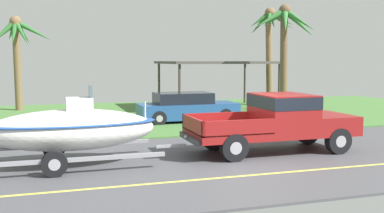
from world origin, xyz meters
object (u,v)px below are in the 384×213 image
at_px(parked_sedan_near, 186,108).
at_px(palm_tree_mid, 285,33).
at_px(palm_tree_near_left, 16,41).
at_px(palm_tree_near_right, 270,35).
at_px(pickup_truck_towing, 281,119).
at_px(boat_on_trailer, 71,129).
at_px(carport_awning, 216,64).

xyz_separation_m(parked_sedan_near, palm_tree_mid, (5.41, 0.65, 3.56)).
relative_size(palm_tree_near_left, palm_tree_mid, 0.94).
xyz_separation_m(palm_tree_near_left, palm_tree_mid, (13.17, -6.45, 0.29)).
bearing_deg(palm_tree_mid, palm_tree_near_right, 71.26).
bearing_deg(palm_tree_mid, pickup_truck_towing, -119.58).
distance_m(pickup_truck_towing, palm_tree_near_right, 14.48).
height_order(pickup_truck_towing, palm_tree_near_right, palm_tree_near_right).
bearing_deg(pickup_truck_towing, palm_tree_near_left, 121.13).
bearing_deg(boat_on_trailer, pickup_truck_towing, -0.00).
height_order(pickup_truck_towing, palm_tree_mid, palm_tree_mid).
bearing_deg(palm_tree_mid, palm_tree_near_left, 153.90).
relative_size(boat_on_trailer, palm_tree_near_right, 0.95).
relative_size(pickup_truck_towing, palm_tree_mid, 0.97).
relative_size(palm_tree_near_left, palm_tree_near_right, 0.87).
bearing_deg(carport_awning, pickup_truck_towing, -101.03).
distance_m(pickup_truck_towing, boat_on_trailer, 6.40).
xyz_separation_m(boat_on_trailer, parked_sedan_near, (5.48, 7.26, -0.33)).
distance_m(boat_on_trailer, palm_tree_near_left, 14.84).
distance_m(pickup_truck_towing, parked_sedan_near, 7.33).
bearing_deg(pickup_truck_towing, palm_tree_mid, 60.42).
xyz_separation_m(boat_on_trailer, carport_awning, (8.76, 12.08, 1.68)).
distance_m(boat_on_trailer, palm_tree_near_right, 18.14).
height_order(pickup_truck_towing, parked_sedan_near, pickup_truck_towing).
bearing_deg(palm_tree_near_right, palm_tree_mid, -108.74).
height_order(pickup_truck_towing, palm_tree_near_left, palm_tree_near_left).
bearing_deg(parked_sedan_near, palm_tree_near_left, 137.52).
distance_m(palm_tree_near_left, palm_tree_near_right, 14.89).
bearing_deg(palm_tree_near_left, pickup_truck_towing, -58.87).
relative_size(boat_on_trailer, carport_awning, 0.92).
bearing_deg(boat_on_trailer, parked_sedan_near, 52.96).
bearing_deg(palm_tree_near_left, boat_on_trailer, -81.01).
bearing_deg(palm_tree_mid, boat_on_trailer, -144.01).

